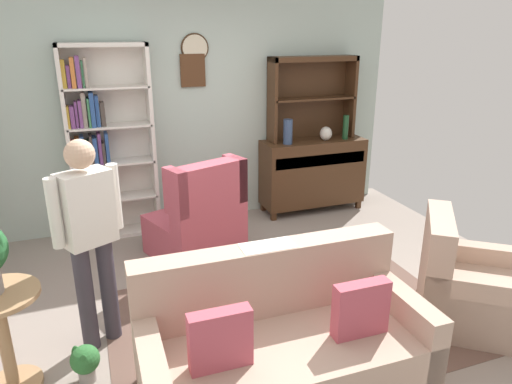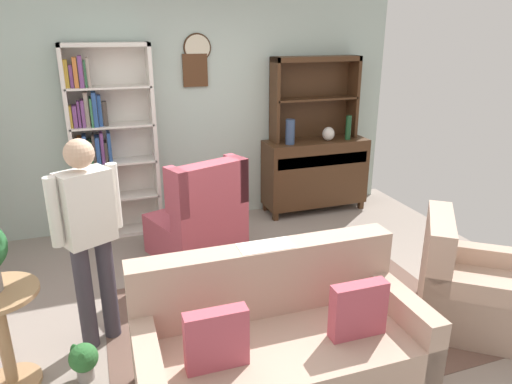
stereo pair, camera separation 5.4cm
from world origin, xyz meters
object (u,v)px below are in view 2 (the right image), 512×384
(sideboard, at_px, (315,172))
(person_reading, at_px, (89,230))
(vase_round, at_px, (328,134))
(couch_floral, at_px, (279,346))
(bottle_wine, at_px, (348,127))
(book_stack, at_px, (243,270))
(bookshelf, at_px, (106,147))
(plant_stand, at_px, (2,329))
(vase_tall, at_px, (290,132))
(potted_plant_small, at_px, (83,360))
(armchair_floral, at_px, (467,291))
(coffee_table, at_px, (237,285))
(sideboard_hutch, at_px, (314,87))
(wingback_chair, at_px, (200,223))

(sideboard, relative_size, person_reading, 0.83)
(vase_round, relative_size, person_reading, 0.11)
(couch_floral, distance_m, person_reading, 1.53)
(vase_round, distance_m, bottle_wine, 0.27)
(person_reading, relative_size, book_stack, 7.11)
(bookshelf, bearing_deg, sideboard, -1.88)
(bookshelf, relative_size, book_stack, 9.57)
(vase_round, relative_size, plant_stand, 0.24)
(vase_tall, bearing_deg, potted_plant_small, -137.42)
(potted_plant_small, bearing_deg, bottle_wine, 34.74)
(armchair_floral, distance_m, coffee_table, 1.81)
(couch_floral, relative_size, potted_plant_small, 6.80)
(sideboard_hutch, height_order, person_reading, sideboard_hutch)
(vase_tall, bearing_deg, bottle_wine, -0.66)
(bookshelf, height_order, armchair_floral, bookshelf)
(bookshelf, bearing_deg, plant_stand, -109.23)
(vase_round, relative_size, wingback_chair, 0.16)
(plant_stand, height_order, person_reading, person_reading)
(coffee_table, bearing_deg, armchair_floral, -18.95)
(plant_stand, bearing_deg, bookshelf, 70.77)
(bookshelf, relative_size, coffee_table, 2.62)
(bookshelf, height_order, sideboard_hutch, bookshelf)
(sideboard, bearing_deg, plant_stand, -146.03)
(sideboard, distance_m, vase_round, 0.52)
(sideboard, distance_m, book_stack, 2.59)
(bottle_wine, bearing_deg, vase_round, 175.05)
(sideboard_hutch, relative_size, person_reading, 0.71)
(bottle_wine, height_order, armchair_floral, bottle_wine)
(vase_tall, bearing_deg, couch_floral, -114.29)
(sideboard_hutch, distance_m, coffee_table, 2.99)
(bookshelf, xyz_separation_m, potted_plant_small, (-0.34, -2.40, -0.87))
(couch_floral, bearing_deg, vase_tall, 65.71)
(sideboard, height_order, vase_round, vase_round)
(bookshelf, distance_m, couch_floral, 3.10)
(person_reading, height_order, coffee_table, person_reading)
(bookshelf, distance_m, coffee_table, 2.39)
(wingback_chair, bearing_deg, plant_stand, -139.20)
(vase_tall, distance_m, coffee_table, 2.46)
(sideboard, relative_size, vase_tall, 4.37)
(sideboard_hutch, relative_size, potted_plant_small, 4.13)
(sideboard_hutch, bearing_deg, potted_plant_small, -139.33)
(potted_plant_small, bearing_deg, person_reading, 72.99)
(couch_floral, xyz_separation_m, plant_stand, (-1.66, 0.60, 0.12))
(wingback_chair, distance_m, potted_plant_small, 1.89)
(wingback_chair, height_order, plant_stand, wingback_chair)
(bookshelf, relative_size, wingback_chair, 2.00)
(vase_tall, relative_size, vase_round, 1.75)
(sideboard, xyz_separation_m, person_reading, (-2.70, -1.92, 0.40))
(sideboard_hutch, distance_m, plant_stand, 4.18)
(book_stack, bearing_deg, potted_plant_small, -166.35)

